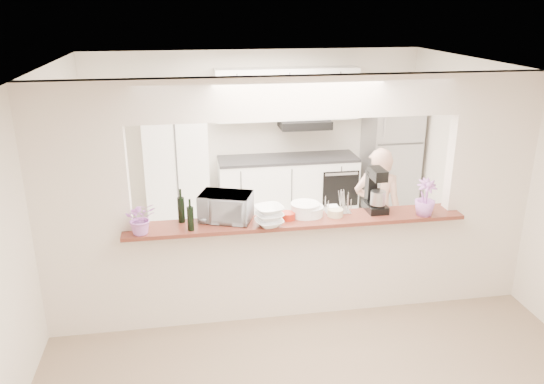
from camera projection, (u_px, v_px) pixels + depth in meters
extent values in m
plane|color=gray|center=(294.00, 311.00, 5.70)|extent=(6.00, 6.00, 0.00)
cube|color=beige|center=(271.00, 249.00, 7.14)|extent=(5.00, 2.90, 0.01)
cube|color=silver|center=(82.00, 215.00, 4.97)|extent=(0.90, 0.15, 2.50)
cube|color=silver|center=(486.00, 191.00, 5.60)|extent=(0.90, 0.15, 2.50)
cube|color=silver|center=(298.00, 97.00, 4.93)|extent=(3.20, 0.15, 0.40)
cube|color=silver|center=(295.00, 267.00, 5.53)|extent=(3.20, 0.15, 1.05)
cube|color=brown|center=(297.00, 221.00, 5.30)|extent=(3.40, 0.38, 0.04)
cube|color=white|center=(176.00, 155.00, 7.67)|extent=(0.90, 0.60, 2.10)
cube|color=white|center=(288.00, 188.00, 8.13)|extent=(2.10, 0.60, 0.90)
cube|color=#303033|center=(288.00, 159.00, 7.97)|extent=(2.10, 0.62, 0.04)
cube|color=white|center=(287.00, 94.00, 7.77)|extent=(2.10, 0.35, 0.75)
cube|color=black|center=(305.00, 124.00, 7.86)|extent=(0.75, 0.45, 0.12)
cube|color=black|center=(341.00, 189.00, 7.95)|extent=(0.55, 0.02, 0.55)
cube|color=#A2A3A7|center=(390.00, 159.00, 8.20)|extent=(0.75, 0.70, 1.70)
imported|color=#DF76CE|center=(141.00, 218.00, 4.91)|extent=(0.32, 0.29, 0.31)
cylinder|color=black|center=(191.00, 219.00, 5.00)|extent=(0.06, 0.06, 0.23)
cylinder|color=black|center=(190.00, 203.00, 4.94)|extent=(0.02, 0.02, 0.08)
cylinder|color=black|center=(181.00, 210.00, 5.18)|extent=(0.07, 0.07, 0.25)
cylinder|color=black|center=(180.00, 193.00, 5.13)|extent=(0.02, 0.02, 0.09)
imported|color=#BABAC0|center=(226.00, 207.00, 5.23)|extent=(0.58, 0.49, 0.28)
imported|color=white|center=(269.00, 216.00, 5.10)|extent=(0.32, 0.32, 0.20)
cylinder|color=white|center=(305.00, 210.00, 5.36)|extent=(0.28, 0.28, 0.13)
cylinder|color=white|center=(305.00, 204.00, 5.34)|extent=(0.29, 0.29, 0.01)
cylinder|color=white|center=(309.00, 211.00, 5.37)|extent=(0.28, 0.28, 0.09)
cylinder|color=white|center=(309.00, 206.00, 5.35)|extent=(0.29, 0.29, 0.01)
cylinder|color=maroon|center=(288.00, 216.00, 5.28)|extent=(0.15, 0.15, 0.07)
cylinder|color=#CBBC8F|center=(335.00, 213.00, 5.36)|extent=(0.16, 0.16, 0.07)
cube|color=silver|center=(338.00, 212.00, 5.45)|extent=(0.26, 0.16, 0.02)
cube|color=white|center=(338.00, 208.00, 5.44)|extent=(0.11, 0.11, 0.06)
cube|color=black|center=(375.00, 207.00, 5.50)|extent=(0.20, 0.31, 0.08)
cube|color=black|center=(373.00, 185.00, 5.54)|extent=(0.13, 0.11, 0.33)
cube|color=black|center=(378.00, 174.00, 5.37)|extent=(0.13, 0.26, 0.11)
cylinder|color=#B7B7BC|center=(378.00, 198.00, 5.40)|extent=(0.15, 0.15, 0.14)
imported|color=#B867C0|center=(425.00, 198.00, 5.34)|extent=(0.21, 0.21, 0.38)
imported|color=#D9A68D|center=(377.00, 211.00, 6.37)|extent=(0.66, 0.55, 1.55)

